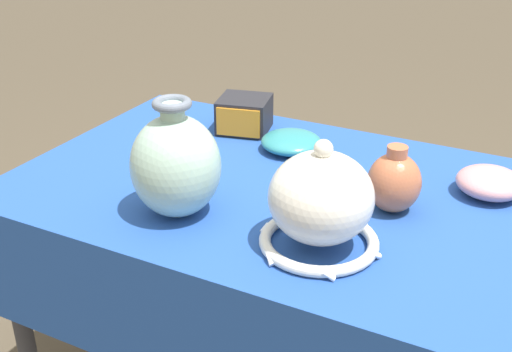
% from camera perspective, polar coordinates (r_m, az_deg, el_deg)
% --- Properties ---
extents(display_table, '(1.25, 0.77, 0.73)m').
position_cam_1_polar(display_table, '(1.43, 3.22, -3.99)').
color(display_table, '#38383D').
rests_on(display_table, ground_plane).
extents(vase_tall_bulbous, '(0.18, 0.18, 0.24)m').
position_cam_1_polar(vase_tall_bulbous, '(1.27, -7.16, 1.00)').
color(vase_tall_bulbous, '#A8CCB7').
rests_on(vase_tall_bulbous, display_table).
extents(vase_dome_bell, '(0.23, 0.22, 0.21)m').
position_cam_1_polar(vase_dome_bell, '(1.16, 5.77, -2.48)').
color(vase_dome_bell, white).
rests_on(vase_dome_bell, display_table).
extents(mosaic_tile_box, '(0.15, 0.15, 0.09)m').
position_cam_1_polar(mosaic_tile_box, '(1.69, -1.06, 5.49)').
color(mosaic_tile_box, '#232328').
rests_on(mosaic_tile_box, display_table).
extents(bowl_shallow_teal, '(0.15, 0.15, 0.05)m').
position_cam_1_polar(bowl_shallow_teal, '(1.58, 3.15, 3.05)').
color(bowl_shallow_teal, teal).
rests_on(bowl_shallow_teal, display_table).
extents(jar_round_terracotta, '(0.11, 0.11, 0.14)m').
position_cam_1_polar(jar_round_terracotta, '(1.32, 12.16, -0.54)').
color(jar_round_terracotta, '#BC6642').
rests_on(jar_round_terracotta, display_table).
extents(bowl_shallow_rose, '(0.14, 0.14, 0.06)m').
position_cam_1_polar(bowl_shallow_rose, '(1.45, 20.08, -0.54)').
color(bowl_shallow_rose, '#D19399').
rests_on(bowl_shallow_rose, display_table).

